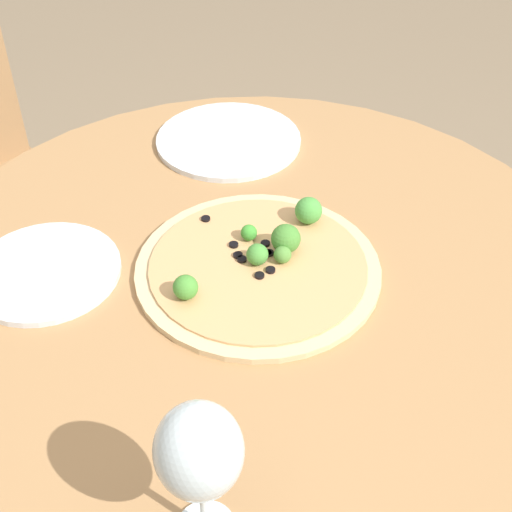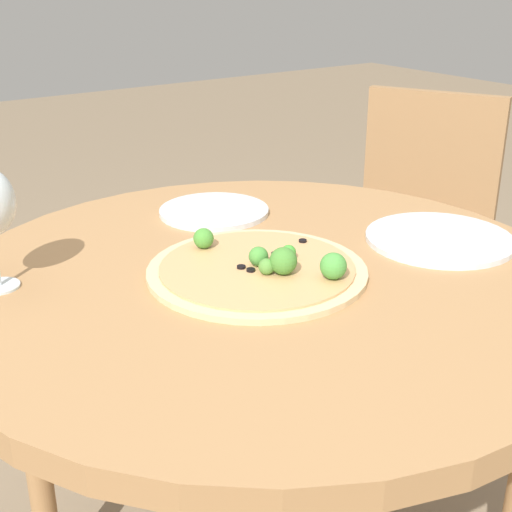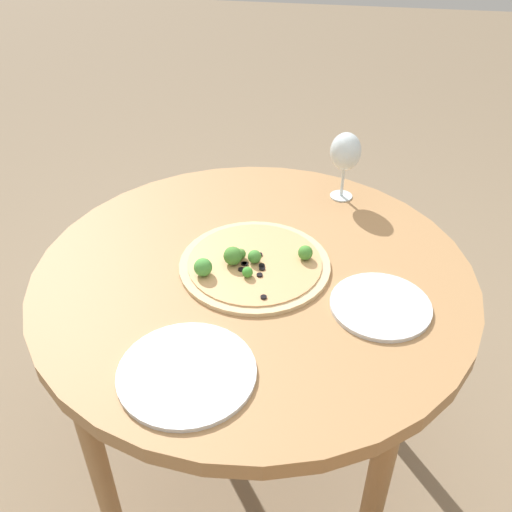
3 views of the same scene
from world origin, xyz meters
The scene contains 5 objects.
dining_table centered at (0.00, 0.00, 0.69)m, with size 1.03×1.03×0.76m.
chair centered at (-0.80, -0.40, 0.48)m, with size 0.54×0.54×0.90m.
pizza centered at (0.01, 0.00, 0.77)m, with size 0.35×0.35×0.06m.
plate_near centered at (-0.08, -0.29, 0.77)m, with size 0.22×0.22×0.01m.
plate_far centered at (-0.33, 0.07, 0.77)m, with size 0.26×0.26×0.01m.
Camera 2 is at (0.62, 0.85, 1.23)m, focal length 50.00 mm.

